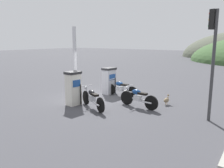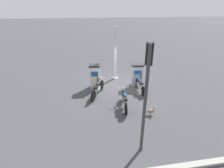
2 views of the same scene
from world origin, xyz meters
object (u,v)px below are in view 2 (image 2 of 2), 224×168
(motorcycle_extra, at_px, (125,100))
(wandering_duck, at_px, (151,111))
(fuel_pump_near, at_px, (95,76))
(motorcycle_far_pump, at_px, (139,84))
(motorcycle_near_pump, at_px, (98,88))
(roadside_traffic_light, at_px, (147,84))
(canopy_support_pole, at_px, (115,55))
(fuel_pump_far, at_px, (137,75))

(motorcycle_extra, relative_size, wandering_duck, 4.19)
(fuel_pump_near, bearing_deg, motorcycle_far_pump, 73.57)
(wandering_duck, bearing_deg, motorcycle_extra, -127.00)
(motorcycle_far_pump, bearing_deg, fuel_pump_near, -106.43)
(motorcycle_far_pump, bearing_deg, motorcycle_near_pump, -84.48)
(roadside_traffic_light, relative_size, canopy_support_pole, 1.10)
(fuel_pump_near, height_order, roadside_traffic_light, roadside_traffic_light)
(motorcycle_extra, distance_m, canopy_support_pole, 4.39)
(roadside_traffic_light, bearing_deg, fuel_pump_near, -165.36)
(fuel_pump_far, relative_size, wandering_duck, 3.13)
(motorcycle_extra, bearing_deg, canopy_support_pole, 178.12)
(motorcycle_near_pump, bearing_deg, roadside_traffic_light, 16.68)
(fuel_pump_far, height_order, motorcycle_extra, fuel_pump_far)
(fuel_pump_near, distance_m, motorcycle_far_pump, 2.97)
(fuel_pump_near, relative_size, roadside_traffic_light, 0.39)
(wandering_duck, bearing_deg, motorcycle_far_pump, 176.65)
(motorcycle_far_pump, xyz_separation_m, canopy_support_pole, (-2.28, -1.23, 1.37))
(fuel_pump_near, bearing_deg, motorcycle_near_pump, 5.55)
(wandering_duck, xyz_separation_m, roadside_traffic_light, (2.17, -1.15, 2.60))
(fuel_pump_near, distance_m, canopy_support_pole, 2.38)
(motorcycle_extra, bearing_deg, fuel_pump_near, -151.72)
(fuel_pump_far, height_order, wandering_duck, fuel_pump_far)
(motorcycle_near_pump, xyz_separation_m, wandering_duck, (2.53, 2.56, -0.25))
(motorcycle_near_pump, distance_m, motorcycle_extra, 2.12)
(motorcycle_near_pump, height_order, canopy_support_pole, canopy_support_pole)
(motorcycle_far_pump, height_order, motorcycle_extra, motorcycle_extra)
(motorcycle_extra, height_order, roadside_traffic_light, roadside_traffic_light)
(motorcycle_far_pump, distance_m, roadside_traffic_light, 5.66)
(fuel_pump_far, bearing_deg, motorcycle_near_pump, -68.43)
(fuel_pump_near, xyz_separation_m, fuel_pump_far, (0.00, 2.88, -0.05))
(motorcycle_extra, bearing_deg, wandering_duck, 53.00)
(wandering_duck, bearing_deg, roadside_traffic_light, -27.95)
(canopy_support_pole, bearing_deg, wandering_duck, 11.87)
(motorcycle_near_pump, xyz_separation_m, canopy_support_pole, (-2.54, 1.49, 1.36))
(canopy_support_pole, bearing_deg, motorcycle_extra, -1.88)
(roadside_traffic_light, bearing_deg, motorcycle_extra, -179.05)
(motorcycle_near_pump, relative_size, motorcycle_extra, 0.99)
(motorcycle_extra, xyz_separation_m, wandering_duck, (0.91, 1.20, -0.23))
(roadside_traffic_light, bearing_deg, motorcycle_near_pump, -163.32)
(fuel_pump_near, relative_size, motorcycle_near_pump, 0.80)
(motorcycle_far_pump, xyz_separation_m, wandering_duck, (2.79, -0.16, -0.23))
(fuel_pump_far, height_order, canopy_support_pole, canopy_support_pole)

